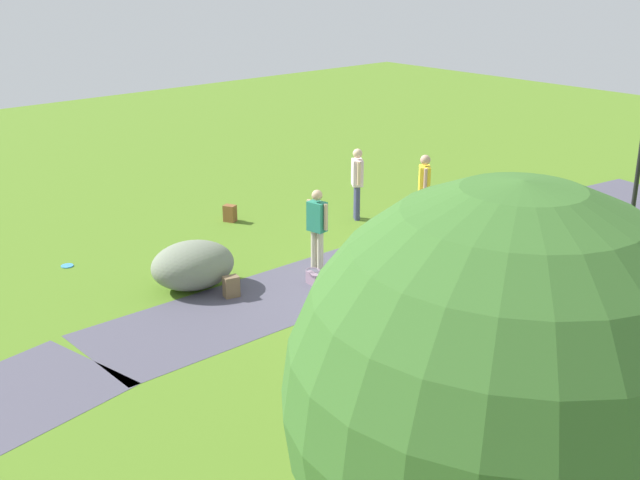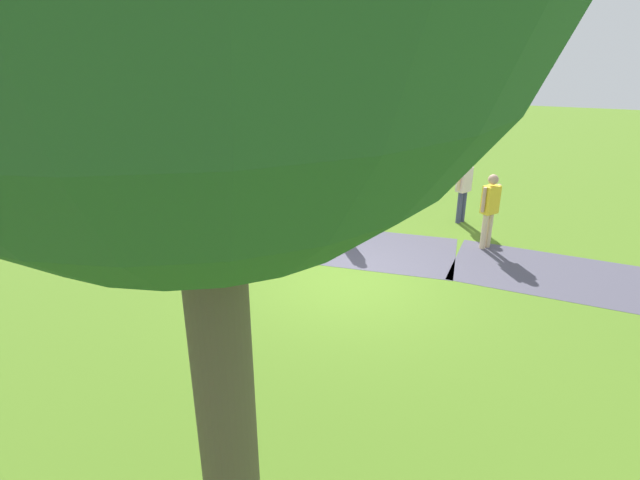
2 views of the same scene
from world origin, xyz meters
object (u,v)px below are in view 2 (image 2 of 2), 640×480
(passerby_on_path, at_px, (490,206))
(handbag_on_grass, at_px, (308,237))
(man_near_boulder, at_px, (464,185))
(spare_backpack_on_lawn, at_px, (382,187))
(lawn_boulder, at_px, (259,199))
(backpack_by_boulder, at_px, (258,220))
(frisbee_on_grass, at_px, (250,183))
(woman_with_handbag, at_px, (340,199))

(passerby_on_path, relative_size, handbag_on_grass, 5.28)
(man_near_boulder, distance_m, spare_backpack_on_lawn, 3.12)
(lawn_boulder, bearing_deg, backpack_by_boulder, 108.85)
(man_near_boulder, relative_size, spare_backpack_on_lawn, 4.30)
(frisbee_on_grass, bearing_deg, handbag_on_grass, 127.51)
(backpack_by_boulder, xyz_separation_m, spare_backpack_on_lawn, (-2.57, -3.62, 0.00))
(frisbee_on_grass, bearing_deg, man_near_boulder, 165.39)
(backpack_by_boulder, bearing_deg, woman_with_handbag, -180.00)
(passerby_on_path, relative_size, backpack_by_boulder, 4.40)
(handbag_on_grass, distance_m, backpack_by_boulder, 1.61)
(backpack_by_boulder, bearing_deg, passerby_on_path, -177.92)
(handbag_on_grass, xyz_separation_m, frisbee_on_grass, (3.11, -4.05, -0.13))
(lawn_boulder, relative_size, backpack_by_boulder, 4.56)
(man_near_boulder, relative_size, passerby_on_path, 0.98)
(spare_backpack_on_lawn, distance_m, frisbee_on_grass, 4.20)
(man_near_boulder, bearing_deg, handbag_on_grass, 34.22)
(handbag_on_grass, height_order, backpack_by_boulder, backpack_by_boulder)
(spare_backpack_on_lawn, bearing_deg, passerby_on_path, 131.03)
(man_near_boulder, distance_m, handbag_on_grass, 4.25)
(man_near_boulder, xyz_separation_m, spare_backpack_on_lawn, (2.36, -1.87, -0.81))
(woman_with_handbag, distance_m, handbag_on_grass, 1.19)
(man_near_boulder, bearing_deg, passerby_on_path, 111.52)
(lawn_boulder, distance_m, woman_with_handbag, 2.60)
(man_near_boulder, height_order, frisbee_on_grass, man_near_boulder)
(passerby_on_path, distance_m, spare_backpack_on_lawn, 4.61)
(backpack_by_boulder, height_order, spare_backpack_on_lawn, same)
(woman_with_handbag, relative_size, frisbee_on_grass, 6.57)
(frisbee_on_grass, bearing_deg, woman_with_handbag, 137.28)
(passerby_on_path, distance_m, backpack_by_boulder, 5.61)
(passerby_on_path, height_order, spare_backpack_on_lawn, passerby_on_path)
(man_near_boulder, distance_m, passerby_on_path, 1.67)
(woman_with_handbag, relative_size, backpack_by_boulder, 4.11)
(woman_with_handbag, distance_m, passerby_on_path, 3.43)
(lawn_boulder, distance_m, passerby_on_path, 5.89)
(man_near_boulder, bearing_deg, woman_with_handbag, 31.93)
(handbag_on_grass, distance_m, frisbee_on_grass, 5.11)
(lawn_boulder, bearing_deg, passerby_on_path, 173.89)
(backpack_by_boulder, xyz_separation_m, frisbee_on_grass, (1.62, -3.46, -0.18))
(man_near_boulder, relative_size, backpack_by_boulder, 4.30)
(lawn_boulder, relative_size, spare_backpack_on_lawn, 4.56)
(lawn_boulder, height_order, woman_with_handbag, woman_with_handbag)
(lawn_boulder, bearing_deg, man_near_boulder, -169.95)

